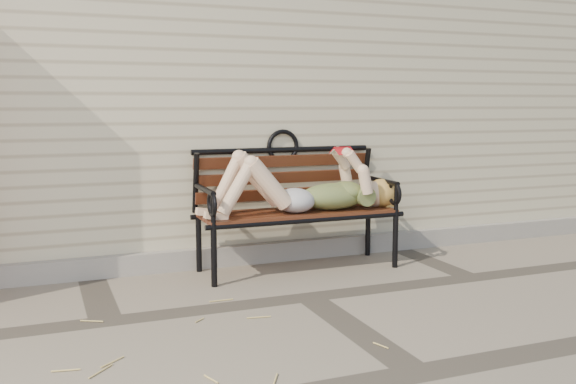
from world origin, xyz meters
name	(u,v)px	position (x,y,z in m)	size (l,w,h in m)	color
ground	(309,297)	(0.00, 0.00, 0.00)	(80.00, 80.00, 0.00)	#7B6F5F
house_wall	(195,77)	(0.00, 3.00, 1.50)	(8.00, 4.00, 3.00)	beige
foundation_strip	(259,253)	(0.00, 0.97, 0.07)	(8.00, 0.10, 0.15)	gray
garden_bench	(293,191)	(0.20, 0.76, 0.58)	(1.59, 0.63, 1.03)	black
reading_woman	(301,188)	(0.21, 0.64, 0.61)	(1.50, 0.34, 0.47)	#093841
straw_scatter	(155,343)	(-1.05, -0.45, 0.01)	(2.93, 1.65, 0.01)	tan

